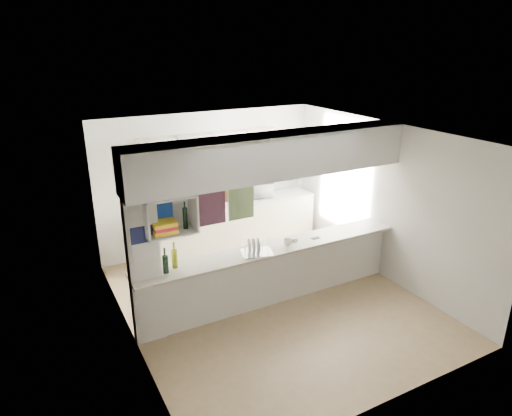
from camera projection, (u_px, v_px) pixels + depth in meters
floor at (272, 302)px, 7.03m from camera, size 4.80×4.80×0.00m
ceiling at (274, 134)px, 6.13m from camera, size 4.80×4.80×0.00m
wall_back at (209, 181)px, 8.57m from camera, size 4.20×0.00×4.20m
wall_left at (127, 254)px, 5.65m from camera, size 0.00×4.80×4.80m
wall_right at (383, 201)px, 7.51m from camera, size 0.00×4.80×4.80m
servery_partition at (263, 202)px, 6.38m from camera, size 4.20×0.50×2.60m
cubby_shelf at (168, 217)px, 5.69m from camera, size 0.65×0.35×0.50m
kitchen_run at (223, 208)px, 8.58m from camera, size 3.60×0.63×2.24m
microwave at (258, 190)px, 8.83m from camera, size 0.61×0.48×0.30m
bowl at (257, 181)px, 8.78m from camera, size 0.25×0.25×0.06m
dish_rack at (257, 247)px, 6.50m from camera, size 0.51×0.43×0.23m
cup at (288, 242)px, 6.72m from camera, size 0.13×0.13×0.10m
wine_bottles at (170, 261)px, 6.00m from camera, size 0.23×0.16×0.37m
plastic_tubs at (296, 239)px, 6.92m from camera, size 0.48×0.17×0.06m
utensil_jar at (178, 207)px, 8.15m from camera, size 0.09×0.09×0.13m
knife_block at (228, 196)px, 8.61m from camera, size 0.13×0.12×0.22m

